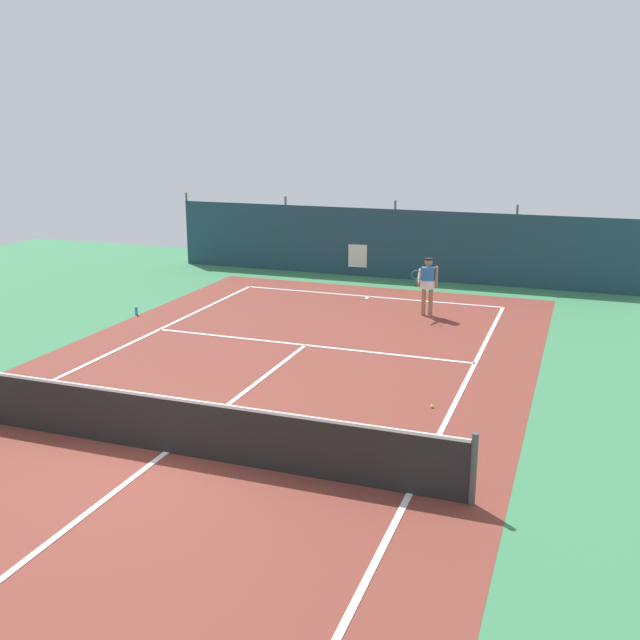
{
  "coord_description": "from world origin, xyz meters",
  "views": [
    {
      "loc": [
        6.21,
        -9.64,
        5.3
      ],
      "look_at": [
        0.65,
        5.65,
        0.9
      ],
      "focal_mm": 41.34,
      "sensor_mm": 36.0,
      "label": 1
    }
  ],
  "objects_px": {
    "tennis_player": "(428,282)",
    "water_bottle": "(136,311)",
    "tennis_net": "(165,424)",
    "tennis_ball_near_player": "(432,406)",
    "parked_car": "(382,244)"
  },
  "relations": [
    {
      "from": "tennis_ball_near_player",
      "to": "parked_car",
      "type": "bearing_deg",
      "value": 109.21
    },
    {
      "from": "parked_car",
      "to": "water_bottle",
      "type": "height_order",
      "value": "parked_car"
    },
    {
      "from": "tennis_player",
      "to": "water_bottle",
      "type": "distance_m",
      "value": 8.24
    },
    {
      "from": "tennis_player",
      "to": "water_bottle",
      "type": "relative_size",
      "value": 6.83
    },
    {
      "from": "tennis_ball_near_player",
      "to": "water_bottle",
      "type": "xyz_separation_m",
      "value": [
        -9.28,
        4.05,
        0.09
      ]
    },
    {
      "from": "tennis_ball_near_player",
      "to": "parked_car",
      "type": "relative_size",
      "value": 0.02
    },
    {
      "from": "tennis_net",
      "to": "water_bottle",
      "type": "height_order",
      "value": "tennis_net"
    },
    {
      "from": "parked_car",
      "to": "tennis_player",
      "type": "bearing_deg",
      "value": -72.42
    },
    {
      "from": "tennis_net",
      "to": "tennis_ball_near_player",
      "type": "relative_size",
      "value": 153.33
    },
    {
      "from": "water_bottle",
      "to": "tennis_player",
      "type": "bearing_deg",
      "value": 19.66
    },
    {
      "from": "water_bottle",
      "to": "tennis_net",
      "type": "bearing_deg",
      "value": -53.51
    },
    {
      "from": "parked_car",
      "to": "water_bottle",
      "type": "distance_m",
      "value": 10.56
    },
    {
      "from": "tennis_player",
      "to": "water_bottle",
      "type": "bearing_deg",
      "value": 12.44
    },
    {
      "from": "tennis_net",
      "to": "tennis_player",
      "type": "height_order",
      "value": "tennis_player"
    },
    {
      "from": "tennis_net",
      "to": "water_bottle",
      "type": "bearing_deg",
      "value": 126.49
    }
  ]
}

